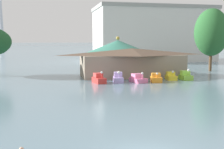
{
  "coord_description": "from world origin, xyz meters",
  "views": [
    {
      "loc": [
        -4.96,
        -13.99,
        6.09
      ],
      "look_at": [
        2.02,
        18.06,
        2.32
      ],
      "focal_mm": 47.09,
      "sensor_mm": 36.0,
      "label": 1
    }
  ],
  "objects_px": {
    "distant_broadcast_tower": "(0,1)",
    "pedal_boat_pink": "(138,79)",
    "background_building_block": "(152,34)",
    "pedal_boat_red": "(99,79)",
    "pedal_boat_orange": "(156,78)",
    "pedal_boat_lavender": "(118,78)",
    "shoreline_tree_right": "(211,32)",
    "boathouse": "(132,62)",
    "pedal_boat_yellow": "(171,77)",
    "green_roof_pavilion": "(118,54)",
    "pedal_boat_lime": "(186,76)"
  },
  "relations": [
    {
      "from": "distant_broadcast_tower",
      "to": "pedal_boat_pink",
      "type": "bearing_deg",
      "value": -78.45
    },
    {
      "from": "pedal_boat_pink",
      "to": "background_building_block",
      "type": "bearing_deg",
      "value": 141.27
    },
    {
      "from": "pedal_boat_red",
      "to": "pedal_boat_orange",
      "type": "xyz_separation_m",
      "value": [
        8.52,
        -0.78,
        -0.05
      ]
    },
    {
      "from": "pedal_boat_lavender",
      "to": "background_building_block",
      "type": "bearing_deg",
      "value": 163.14
    },
    {
      "from": "shoreline_tree_right",
      "to": "background_building_block",
      "type": "height_order",
      "value": "background_building_block"
    },
    {
      "from": "boathouse",
      "to": "distant_broadcast_tower",
      "type": "xyz_separation_m",
      "value": [
        -64.41,
        302.78,
        47.57
      ]
    },
    {
      "from": "pedal_boat_pink",
      "to": "shoreline_tree_right",
      "type": "distance_m",
      "value": 24.0
    },
    {
      "from": "background_building_block",
      "to": "distant_broadcast_tower",
      "type": "relative_size",
      "value": 0.27
    },
    {
      "from": "pedal_boat_orange",
      "to": "pedal_boat_yellow",
      "type": "xyz_separation_m",
      "value": [
        3.1,
        1.72,
        -0.02
      ]
    },
    {
      "from": "pedal_boat_red",
      "to": "background_building_block",
      "type": "xyz_separation_m",
      "value": [
        24.42,
        44.61,
        7.59
      ]
    },
    {
      "from": "green_roof_pavilion",
      "to": "distant_broadcast_tower",
      "type": "distance_m",
      "value": 305.58
    },
    {
      "from": "pedal_boat_pink",
      "to": "green_roof_pavilion",
      "type": "xyz_separation_m",
      "value": [
        0.36,
        14.47,
        3.12
      ]
    },
    {
      "from": "pedal_boat_yellow",
      "to": "boathouse",
      "type": "relative_size",
      "value": 0.13
    },
    {
      "from": "pedal_boat_red",
      "to": "pedal_boat_orange",
      "type": "relative_size",
      "value": 1.05
    },
    {
      "from": "green_roof_pavilion",
      "to": "pedal_boat_yellow",
      "type": "bearing_deg",
      "value": -67.31
    },
    {
      "from": "pedal_boat_orange",
      "to": "background_building_block",
      "type": "xyz_separation_m",
      "value": [
        15.91,
        45.39,
        7.63
      ]
    },
    {
      "from": "pedal_boat_lime",
      "to": "distant_broadcast_tower",
      "type": "height_order",
      "value": "distant_broadcast_tower"
    },
    {
      "from": "background_building_block",
      "to": "pedal_boat_pink",
      "type": "bearing_deg",
      "value": -112.46
    },
    {
      "from": "pedal_boat_lime",
      "to": "boathouse",
      "type": "height_order",
      "value": "boathouse"
    },
    {
      "from": "pedal_boat_yellow",
      "to": "shoreline_tree_right",
      "type": "xyz_separation_m",
      "value": [
        13.35,
        11.07,
        7.26
      ]
    },
    {
      "from": "pedal_boat_pink",
      "to": "green_roof_pavilion",
      "type": "relative_size",
      "value": 0.23
    },
    {
      "from": "green_roof_pavilion",
      "to": "shoreline_tree_right",
      "type": "distance_m",
      "value": 19.38
    },
    {
      "from": "pedal_boat_red",
      "to": "pedal_boat_pink",
      "type": "bearing_deg",
      "value": 74.42
    },
    {
      "from": "pedal_boat_orange",
      "to": "green_roof_pavilion",
      "type": "distance_m",
      "value": 15.3
    },
    {
      "from": "distant_broadcast_tower",
      "to": "shoreline_tree_right",
      "type": "bearing_deg",
      "value": -74.49
    },
    {
      "from": "pedal_boat_red",
      "to": "pedal_boat_lime",
      "type": "distance_m",
      "value": 13.93
    },
    {
      "from": "pedal_boat_lavender",
      "to": "shoreline_tree_right",
      "type": "bearing_deg",
      "value": 127.13
    },
    {
      "from": "pedal_boat_orange",
      "to": "green_roof_pavilion",
      "type": "bearing_deg",
      "value": -156.98
    },
    {
      "from": "pedal_boat_pink",
      "to": "pedal_boat_red",
      "type": "bearing_deg",
      "value": -110.78
    },
    {
      "from": "pedal_boat_lavender",
      "to": "distant_broadcast_tower",
      "type": "bearing_deg",
      "value": -159.97
    },
    {
      "from": "background_building_block",
      "to": "green_roof_pavilion",
      "type": "bearing_deg",
      "value": -120.84
    },
    {
      "from": "pedal_boat_orange",
      "to": "boathouse",
      "type": "distance_m",
      "value": 7.69
    },
    {
      "from": "pedal_boat_orange",
      "to": "pedal_boat_red",
      "type": "bearing_deg",
      "value": -81.31
    },
    {
      "from": "pedal_boat_orange",
      "to": "pedal_boat_yellow",
      "type": "bearing_deg",
      "value": 132.9
    },
    {
      "from": "pedal_boat_lime",
      "to": "pedal_boat_lavender",
      "type": "bearing_deg",
      "value": -87.17
    },
    {
      "from": "boathouse",
      "to": "background_building_block",
      "type": "xyz_separation_m",
      "value": [
        17.52,
        38.13,
        5.65
      ]
    },
    {
      "from": "pedal_boat_lime",
      "to": "shoreline_tree_right",
      "type": "distance_m",
      "value": 17.48
    },
    {
      "from": "pedal_boat_lavender",
      "to": "pedal_boat_yellow",
      "type": "relative_size",
      "value": 1.18
    },
    {
      "from": "pedal_boat_orange",
      "to": "green_roof_pavilion",
      "type": "xyz_separation_m",
      "value": [
        -2.36,
        14.79,
        3.09
      ]
    },
    {
      "from": "shoreline_tree_right",
      "to": "pedal_boat_yellow",
      "type": "bearing_deg",
      "value": -140.34
    },
    {
      "from": "boathouse",
      "to": "pedal_boat_yellow",
      "type": "bearing_deg",
      "value": -49.57
    },
    {
      "from": "pedal_boat_orange",
      "to": "distant_broadcast_tower",
      "type": "bearing_deg",
      "value": -154.03
    },
    {
      "from": "pedal_boat_red",
      "to": "pedal_boat_pink",
      "type": "distance_m",
      "value": 5.81
    },
    {
      "from": "pedal_boat_red",
      "to": "pedal_boat_lime",
      "type": "height_order",
      "value": "pedal_boat_red"
    },
    {
      "from": "pedal_boat_lime",
      "to": "shoreline_tree_right",
      "type": "height_order",
      "value": "shoreline_tree_right"
    },
    {
      "from": "pedal_boat_lavender",
      "to": "shoreline_tree_right",
      "type": "xyz_separation_m",
      "value": [
        22.04,
        11.8,
        7.18
      ]
    },
    {
      "from": "pedal_boat_red",
      "to": "background_building_block",
      "type": "height_order",
      "value": "background_building_block"
    },
    {
      "from": "boathouse",
      "to": "green_roof_pavilion",
      "type": "bearing_deg",
      "value": 95.67
    },
    {
      "from": "pedal_boat_pink",
      "to": "pedal_boat_yellow",
      "type": "relative_size",
      "value": 1.23
    },
    {
      "from": "pedal_boat_pink",
      "to": "pedal_boat_orange",
      "type": "relative_size",
      "value": 1.1
    }
  ]
}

